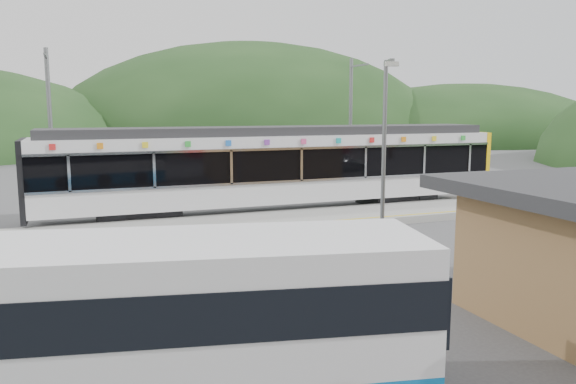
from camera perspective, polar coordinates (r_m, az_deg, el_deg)
name	(u,v)px	position (r m, az deg, el deg)	size (l,w,h in m)	color
ground	(278,247)	(18.57, -1.01, -5.62)	(120.00, 120.00, 0.00)	#4C4C4F
hills	(366,209)	(25.80, 7.97, -1.71)	(146.00, 149.00, 26.00)	#1E3D19
platform	(249,224)	(21.59, -3.99, -3.23)	(26.00, 3.20, 0.30)	#9E9E99
yellow_line	(259,226)	(20.34, -2.93, -3.50)	(26.00, 0.10, 0.01)	yellow
train	(278,165)	(24.52, -0.99, 2.71)	(20.44, 3.01, 3.74)	black
catenary_mast_west	(51,130)	(25.54, -22.97, 5.84)	(0.18, 1.80, 7.00)	slate
catenary_mast_east	(351,126)	(28.69, 6.39, 6.67)	(0.18, 1.80, 7.00)	slate
bus	(98,336)	(8.78, -18.77, -13.68)	(9.91, 4.13, 2.63)	#0C6CB7
lamp_post	(386,145)	(16.09, 9.95, 4.71)	(0.46, 1.08, 5.86)	slate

